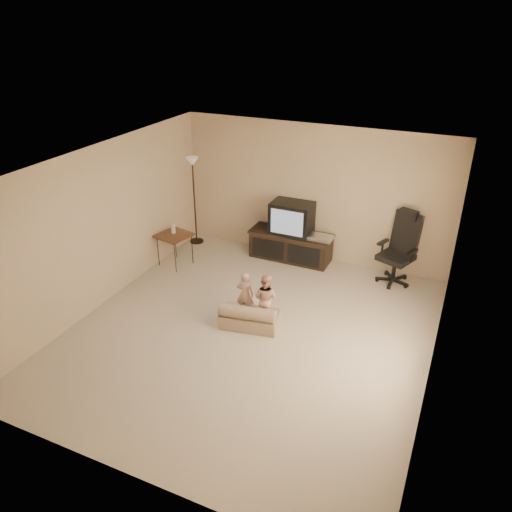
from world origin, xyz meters
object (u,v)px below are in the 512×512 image
(toddler_right, at_px, (265,298))
(tv_stand, at_px, (292,236))
(child_sofa, at_px, (249,317))
(floor_lamp, at_px, (193,182))
(toddler_left, at_px, (245,294))
(side_table, at_px, (174,235))
(office_chair, at_px, (398,257))

(toddler_right, bearing_deg, tv_stand, -74.85)
(child_sofa, bearing_deg, floor_lamp, 124.90)
(child_sofa, bearing_deg, toddler_left, 115.75)
(toddler_left, xyz_separation_m, toddler_right, (0.34, -0.01, 0.02))
(side_table, xyz_separation_m, child_sofa, (2.08, -1.27, -0.42))
(tv_stand, bearing_deg, toddler_right, -79.41)
(office_chair, distance_m, floor_lamp, 4.03)
(office_chair, height_order, toddler_right, office_chair)
(office_chair, bearing_deg, side_table, -143.87)
(tv_stand, bearing_deg, side_table, -149.03)
(office_chair, bearing_deg, child_sofa, -105.94)
(office_chair, xyz_separation_m, floor_lamp, (-3.95, -0.03, 0.81))
(child_sofa, bearing_deg, tv_stand, 86.02)
(tv_stand, distance_m, toddler_right, 2.15)
(side_table, distance_m, toddler_left, 2.16)
(toddler_right, bearing_deg, toddler_left, 2.59)
(tv_stand, xyz_separation_m, child_sofa, (0.23, -2.36, -0.29))
(toddler_left, height_order, toddler_right, toddler_right)
(tv_stand, height_order, office_chair, office_chair)
(tv_stand, relative_size, child_sofa, 1.71)
(toddler_left, bearing_deg, floor_lamp, -51.30)
(tv_stand, distance_m, side_table, 2.15)
(child_sofa, bearing_deg, toddler_right, 48.48)
(child_sofa, height_order, toddler_right, toddler_right)
(child_sofa, distance_m, toddler_left, 0.38)
(toddler_right, bearing_deg, side_table, -19.74)
(tv_stand, distance_m, toddler_left, 2.11)
(tv_stand, relative_size, side_table, 1.91)
(child_sofa, xyz_separation_m, toddler_left, (-0.18, 0.26, 0.21))
(toddler_left, bearing_deg, child_sofa, 118.53)
(floor_lamp, distance_m, toddler_right, 3.24)
(floor_lamp, bearing_deg, toddler_left, -44.56)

